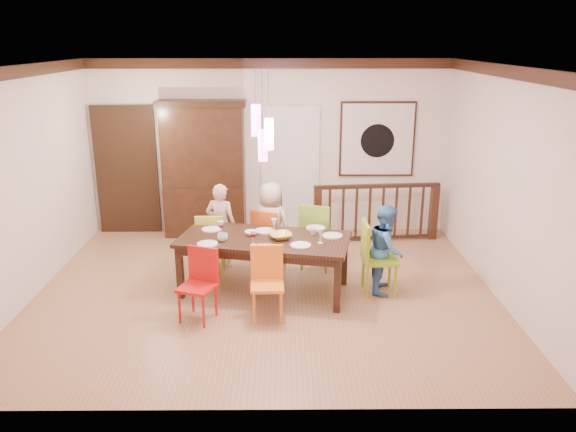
{
  "coord_description": "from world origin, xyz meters",
  "views": [
    {
      "loc": [
        0.24,
        -6.8,
        3.2
      ],
      "look_at": [
        0.3,
        0.26,
        0.96
      ],
      "focal_mm": 35.0,
      "sensor_mm": 36.0,
      "label": 1
    }
  ],
  "objects_px": {
    "dining_table": "(264,243)",
    "chair_end_right": "(380,253)",
    "balustrade": "(376,212)",
    "person_far_left": "(221,225)",
    "person_end_right": "(386,249)",
    "chair_far_left": "(211,237)",
    "person_far_mid": "(271,225)",
    "china_hutch": "(204,169)"
  },
  "relations": [
    {
      "from": "chair_far_left",
      "to": "person_far_mid",
      "type": "distance_m",
      "value": 0.87
    },
    {
      "from": "person_far_mid",
      "to": "chair_far_left",
      "type": "bearing_deg",
      "value": 38.32
    },
    {
      "from": "dining_table",
      "to": "person_far_mid",
      "type": "height_order",
      "value": "person_far_mid"
    },
    {
      "from": "chair_far_left",
      "to": "person_far_left",
      "type": "relative_size",
      "value": 0.7
    },
    {
      "from": "dining_table",
      "to": "china_hutch",
      "type": "height_order",
      "value": "china_hutch"
    },
    {
      "from": "chair_far_left",
      "to": "person_end_right",
      "type": "bearing_deg",
      "value": 162.92
    },
    {
      "from": "chair_end_right",
      "to": "balustrade",
      "type": "relative_size",
      "value": 0.47
    },
    {
      "from": "chair_far_left",
      "to": "balustrade",
      "type": "distance_m",
      "value": 2.83
    },
    {
      "from": "chair_end_right",
      "to": "chair_far_left",
      "type": "bearing_deg",
      "value": 69.82
    },
    {
      "from": "china_hutch",
      "to": "person_end_right",
      "type": "bearing_deg",
      "value": -40.45
    },
    {
      "from": "china_hutch",
      "to": "chair_end_right",
      "type": "bearing_deg",
      "value": -42.49
    },
    {
      "from": "balustrade",
      "to": "dining_table",
      "type": "bearing_deg",
      "value": -137.35
    },
    {
      "from": "person_far_left",
      "to": "china_hutch",
      "type": "bearing_deg",
      "value": -57.88
    },
    {
      "from": "chair_end_right",
      "to": "china_hutch",
      "type": "bearing_deg",
      "value": 46.19
    },
    {
      "from": "person_far_left",
      "to": "person_far_mid",
      "type": "relative_size",
      "value": 0.97
    },
    {
      "from": "dining_table",
      "to": "person_end_right",
      "type": "bearing_deg",
      "value": 12.46
    },
    {
      "from": "dining_table",
      "to": "person_far_mid",
      "type": "xyz_separation_m",
      "value": [
        0.07,
        0.85,
        -0.03
      ]
    },
    {
      "from": "chair_far_left",
      "to": "person_far_left",
      "type": "height_order",
      "value": "person_far_left"
    },
    {
      "from": "balustrade",
      "to": "person_far_left",
      "type": "bearing_deg",
      "value": -161.63
    },
    {
      "from": "dining_table",
      "to": "chair_far_left",
      "type": "distance_m",
      "value": 1.07
    },
    {
      "from": "china_hutch",
      "to": "person_far_mid",
      "type": "xyz_separation_m",
      "value": [
        1.14,
        -1.44,
        -0.5
      ]
    },
    {
      "from": "person_far_left",
      "to": "person_end_right",
      "type": "height_order",
      "value": "person_far_left"
    },
    {
      "from": "chair_far_left",
      "to": "china_hutch",
      "type": "relative_size",
      "value": 0.39
    },
    {
      "from": "dining_table",
      "to": "chair_far_left",
      "type": "xyz_separation_m",
      "value": [
        -0.78,
        0.71,
        -0.17
      ]
    },
    {
      "from": "balustrade",
      "to": "person_far_mid",
      "type": "xyz_separation_m",
      "value": [
        -1.7,
        -1.09,
        0.14
      ]
    },
    {
      "from": "chair_far_left",
      "to": "china_hutch",
      "type": "xyz_separation_m",
      "value": [
        -0.29,
        1.57,
        0.64
      ]
    },
    {
      "from": "chair_far_left",
      "to": "person_far_mid",
      "type": "relative_size",
      "value": 0.69
    },
    {
      "from": "person_far_mid",
      "to": "person_end_right",
      "type": "xyz_separation_m",
      "value": [
        1.52,
        -0.83,
        -0.05
      ]
    },
    {
      "from": "chair_far_left",
      "to": "china_hutch",
      "type": "height_order",
      "value": "china_hutch"
    },
    {
      "from": "dining_table",
      "to": "person_far_left",
      "type": "height_order",
      "value": "person_far_left"
    },
    {
      "from": "person_far_left",
      "to": "chair_end_right",
      "type": "bearing_deg",
      "value": 171.49
    },
    {
      "from": "china_hutch",
      "to": "person_end_right",
      "type": "relative_size",
      "value": 1.93
    },
    {
      "from": "balustrade",
      "to": "person_end_right",
      "type": "xyz_separation_m",
      "value": [
        -0.17,
        -1.92,
        0.09
      ]
    },
    {
      "from": "chair_end_right",
      "to": "balustrade",
      "type": "bearing_deg",
      "value": -8.94
    },
    {
      "from": "person_far_left",
      "to": "balustrade",
      "type": "bearing_deg",
      "value": -141.11
    },
    {
      "from": "chair_far_left",
      "to": "chair_end_right",
      "type": "xyz_separation_m",
      "value": [
        2.28,
        -0.78,
        0.06
      ]
    },
    {
      "from": "person_end_right",
      "to": "balustrade",
      "type": "bearing_deg",
      "value": 7.26
    },
    {
      "from": "dining_table",
      "to": "chair_end_right",
      "type": "height_order",
      "value": "chair_end_right"
    },
    {
      "from": "chair_far_left",
      "to": "chair_end_right",
      "type": "relative_size",
      "value": 0.9
    },
    {
      "from": "person_end_right",
      "to": "china_hutch",
      "type": "bearing_deg",
      "value": 61.98
    },
    {
      "from": "person_far_mid",
      "to": "person_end_right",
      "type": "bearing_deg",
      "value": -179.21
    },
    {
      "from": "dining_table",
      "to": "person_end_right",
      "type": "xyz_separation_m",
      "value": [
        1.59,
        0.02,
        -0.08
      ]
    }
  ]
}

